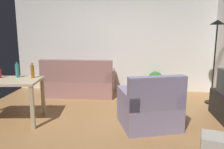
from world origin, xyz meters
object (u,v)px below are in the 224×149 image
object	(u,v)px
desk	(5,86)
storage_box	(221,148)
bottle_tall	(17,71)
bottle_amber	(32,71)
armchair	(150,108)
potted_plant	(155,81)
torchiere_lamp	(216,39)
couch	(79,83)

from	to	relation	value
desk	storage_box	world-z (taller)	desk
bottle_tall	bottle_amber	size ratio (longest dim) A/B	1.04
desk	bottle_tall	world-z (taller)	bottle_tall
armchair	bottle_amber	size ratio (longest dim) A/B	4.05
potted_plant	storage_box	size ratio (longest dim) A/B	1.19
torchiere_lamp	armchair	size ratio (longest dim) A/B	1.65
desk	armchair	xyz separation A→B (m)	(2.50, -0.01, -0.33)
couch	storage_box	distance (m)	3.62
torchiere_lamp	potted_plant	bearing A→B (deg)	149.54
couch	potted_plant	size ratio (longest dim) A/B	2.99
torchiere_lamp	armchair	world-z (taller)	torchiere_lamp
couch	bottle_tall	distance (m)	1.82
couch	potted_plant	world-z (taller)	couch
armchair	storage_box	size ratio (longest dim) A/B	2.29
torchiere_lamp	potted_plant	size ratio (longest dim) A/B	3.18
armchair	torchiere_lamp	bearing A→B (deg)	-152.42
potted_plant	torchiere_lamp	bearing A→B (deg)	-30.46
couch	torchiere_lamp	distance (m)	3.28
torchiere_lamp	desk	world-z (taller)	torchiere_lamp
couch	desk	world-z (taller)	couch
couch	armchair	size ratio (longest dim) A/B	1.55
desk	potted_plant	distance (m)	3.49
armchair	bottle_tall	xyz separation A→B (m)	(-2.35, 0.22, 0.56)
torchiere_lamp	bottle_amber	xyz separation A→B (m)	(-3.52, -1.20, -0.53)
couch	desk	xyz separation A→B (m)	(-0.89, -1.76, 0.34)
couch	desk	distance (m)	2.01
torchiere_lamp	bottle_tall	bearing A→B (deg)	-162.73
couch	bottle_amber	distance (m)	1.74
torchiere_lamp	desk	size ratio (longest dim) A/B	1.43
storage_box	bottle_amber	world-z (taller)	bottle_amber
bottle_amber	armchair	bearing A→B (deg)	-5.51
bottle_tall	armchair	bearing A→B (deg)	-5.23
couch	armchair	distance (m)	2.39
storage_box	armchair	bearing A→B (deg)	132.07
couch	bottle_amber	bearing A→B (deg)	73.79
potted_plant	bottle_amber	xyz separation A→B (m)	(-2.36, -1.89, 0.55)
desk	storage_box	bearing A→B (deg)	-21.40
torchiere_lamp	bottle_tall	world-z (taller)	torchiere_lamp
desk	bottle_amber	distance (m)	0.52
bottle_tall	bottle_amber	xyz separation A→B (m)	(0.29, -0.02, -0.00)
desk	bottle_amber	size ratio (longest dim) A/B	4.66
desk	bottle_amber	bearing A→B (deg)	17.65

